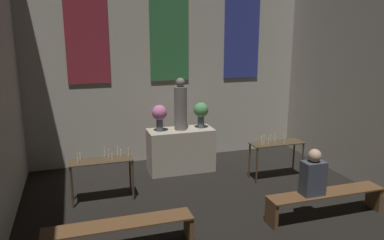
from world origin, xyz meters
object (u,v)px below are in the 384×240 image
altar (181,150)px  statue (181,106)px  pew_back_right (326,199)px  candle_rack_left (102,166)px  flower_vase_left (159,114)px  flower_vase_right (201,112)px  pew_back_left (120,231)px  candle_rack_right (276,148)px  person_seated (313,175)px

altar → statue: bearing=0.0°
pew_back_right → statue: bearing=121.0°
candle_rack_left → flower_vase_left: bearing=38.0°
statue → flower_vase_right: statue is taller
candle_rack_left → pew_back_left: 1.79m
candle_rack_right → candle_rack_left: bearing=180.0°
flower_vase_right → person_seated: flower_vase_right is taller
pew_back_right → candle_rack_right: bearing=87.2°
statue → flower_vase_left: 0.48m
altar → flower_vase_left: bearing=180.0°
flower_vase_left → candle_rack_left: flower_vase_left is taller
flower_vase_left → candle_rack_left: (-1.29, -1.01, -0.65)m
candle_rack_left → pew_back_right: (3.41, -1.75, -0.32)m
statue → person_seated: size_ratio=1.47×
altar → flower_vase_right: size_ratio=2.52×
pew_back_left → pew_back_right: bearing=0.0°
statue → pew_back_left: bearing=-121.0°
flower_vase_right → person_seated: (0.93, -2.76, -0.52)m
flower_vase_right → pew_back_right: (1.20, -2.76, -0.97)m
pew_back_right → person_seated: (-0.28, 0.00, 0.45)m
statue → person_seated: 3.16m
pew_back_left → altar: bearing=59.0°
altar → flower_vase_right: 0.95m
pew_back_right → person_seated: bearing=180.0°
flower_vase_right → candle_rack_left: bearing=-155.4°
flower_vase_right → candle_rack_left: flower_vase_right is taller
candle_rack_left → statue: bearing=30.0°
altar → flower_vase_right: bearing=0.0°
statue → candle_rack_left: size_ratio=1.00×
flower_vase_left → person_seated: size_ratio=0.74×
flower_vase_left → candle_rack_right: size_ratio=0.51×
statue → pew_back_right: statue is taller
flower_vase_left → person_seated: (1.84, -2.76, -0.52)m
flower_vase_left → person_seated: flower_vase_left is taller
flower_vase_right → candle_rack_right: size_ratio=0.51×
person_seated → altar: bearing=116.6°
statue → altar: bearing=0.0°
candle_rack_right → pew_back_left: bearing=-152.8°
pew_back_left → candle_rack_left: bearing=92.9°
candle_rack_right → pew_back_right: (-0.09, -1.75, -0.32)m
person_seated → pew_back_right: bearing=0.0°
statue → candle_rack_right: size_ratio=1.00×
pew_back_left → candle_rack_right: bearing=27.2°
pew_back_left → person_seated: (3.05, 0.00, 0.45)m
statue → flower_vase_left: bearing=180.0°
flower_vase_right → pew_back_right: flower_vase_right is taller
candle_rack_left → pew_back_left: candle_rack_left is taller
pew_back_right → flower_vase_right: bearing=113.5°
flower_vase_right → altar: bearing=180.0°
flower_vase_left → pew_back_right: bearing=-52.5°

